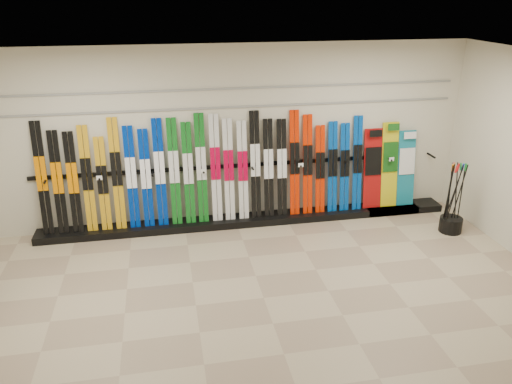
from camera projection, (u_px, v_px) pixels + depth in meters
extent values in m
plane|color=gray|center=(264.00, 298.00, 6.55)|extent=(8.00, 8.00, 0.00)
plane|color=beige|center=(234.00, 137.00, 8.26)|extent=(8.00, 0.00, 8.00)
plane|color=silver|center=(265.00, 65.00, 5.43)|extent=(8.00, 8.00, 0.00)
cube|color=black|center=(250.00, 220.00, 8.65)|extent=(8.00, 0.40, 0.12)
cube|color=black|center=(42.00, 179.00, 7.77)|extent=(0.17, 0.26, 1.80)
cube|color=black|center=(58.00, 183.00, 7.83)|extent=(0.17, 0.24, 1.65)
cube|color=black|center=(73.00, 183.00, 7.88)|extent=(0.17, 0.24, 1.62)
cube|color=#C68F14|center=(87.00, 179.00, 7.91)|extent=(0.17, 0.25, 1.71)
cube|color=#C68F14|center=(103.00, 184.00, 7.97)|extent=(0.17, 0.22, 1.52)
cube|color=#C68F14|center=(117.00, 174.00, 7.97)|extent=(0.17, 0.26, 1.81)
cube|color=#002693|center=(131.00, 178.00, 8.03)|extent=(0.17, 0.24, 1.67)
cube|color=#002693|center=(146.00, 179.00, 8.08)|extent=(0.17, 0.23, 1.61)
cube|color=#002693|center=(160.00, 173.00, 8.10)|extent=(0.17, 0.25, 1.76)
cube|color=#10611A|center=(174.00, 172.00, 8.14)|extent=(0.17, 0.25, 1.76)
cube|color=#10611A|center=(188.00, 173.00, 8.19)|extent=(0.17, 0.24, 1.68)
cube|color=#10611A|center=(201.00, 169.00, 8.21)|extent=(0.17, 0.26, 1.82)
cube|color=silver|center=(216.00, 169.00, 8.25)|extent=(0.17, 0.26, 1.79)
cube|color=silver|center=(229.00, 170.00, 8.30)|extent=(0.17, 0.25, 1.71)
cube|color=silver|center=(243.00, 171.00, 8.35)|extent=(0.17, 0.24, 1.66)
cube|color=black|center=(255.00, 165.00, 8.37)|extent=(0.17, 0.26, 1.81)
cube|color=black|center=(268.00, 169.00, 8.43)|extent=(0.17, 0.24, 1.67)
cube|color=black|center=(282.00, 168.00, 8.47)|extent=(0.17, 0.24, 1.66)
cube|color=red|center=(295.00, 163.00, 8.49)|extent=(0.17, 0.26, 1.80)
cube|color=red|center=(308.00, 165.00, 8.54)|extent=(0.17, 0.25, 1.71)
cube|color=red|center=(320.00, 170.00, 8.60)|extent=(0.17, 0.22, 1.52)
cube|color=#023D98|center=(333.00, 167.00, 8.64)|extent=(0.17, 0.23, 1.58)
cube|color=#023D98|center=(345.00, 167.00, 8.68)|extent=(0.17, 0.22, 1.54)
cube|color=#023D98|center=(357.00, 163.00, 8.71)|extent=(0.17, 0.24, 1.66)
cube|color=#990C0C|center=(372.00, 169.00, 8.81)|extent=(0.33, 0.22, 1.41)
cube|color=gold|center=(389.00, 165.00, 8.86)|extent=(0.30, 0.23, 1.51)
cube|color=#14728C|center=(406.00, 168.00, 8.93)|extent=(0.33, 0.21, 1.35)
cylinder|color=black|center=(451.00, 225.00, 8.32)|extent=(0.37, 0.37, 0.25)
cylinder|color=black|center=(451.00, 200.00, 8.05)|extent=(0.15, 0.15, 1.17)
cylinder|color=black|center=(448.00, 198.00, 8.12)|extent=(0.09, 0.14, 1.17)
cylinder|color=black|center=(458.00, 198.00, 8.13)|extent=(0.13, 0.11, 1.17)
cylinder|color=black|center=(456.00, 197.00, 8.16)|extent=(0.08, 0.12, 1.18)
cylinder|color=black|center=(449.00, 197.00, 8.18)|extent=(0.03, 0.04, 1.18)
cylinder|color=black|center=(449.00, 198.00, 8.14)|extent=(0.04, 0.10, 1.18)
cylinder|color=black|center=(448.00, 198.00, 8.13)|extent=(0.05, 0.08, 1.18)
cylinder|color=black|center=(461.00, 198.00, 8.14)|extent=(0.03, 0.04, 1.18)
cylinder|color=black|center=(453.00, 198.00, 8.13)|extent=(0.11, 0.13, 1.17)
cube|color=gray|center=(233.00, 107.00, 8.06)|extent=(7.60, 0.02, 0.03)
cube|color=gray|center=(233.00, 89.00, 7.95)|extent=(7.60, 0.02, 0.03)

